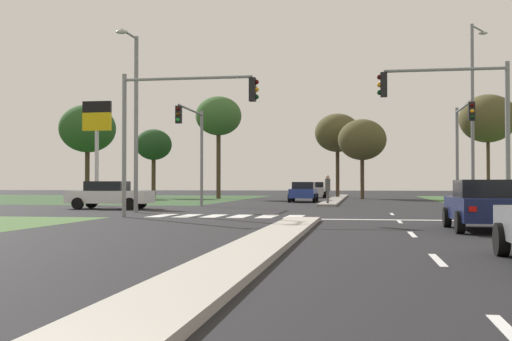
% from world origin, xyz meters
% --- Properties ---
extents(ground_plane, '(200.00, 200.00, 0.00)m').
position_xyz_m(ground_plane, '(0.00, 30.00, 0.00)').
color(ground_plane, black).
extents(grass_verge_far_left, '(35.00, 35.00, 0.01)m').
position_xyz_m(grass_verge_far_left, '(-25.50, 54.50, 0.00)').
color(grass_verge_far_left, '#2D4C28').
rests_on(grass_verge_far_left, ground).
extents(median_island_near, '(1.20, 22.00, 0.14)m').
position_xyz_m(median_island_near, '(0.00, 11.00, 0.07)').
color(median_island_near, '#ADA89E').
rests_on(median_island_near, ground).
extents(median_island_far, '(1.20, 36.00, 0.14)m').
position_xyz_m(median_island_far, '(0.00, 55.00, 0.07)').
color(median_island_far, gray).
rests_on(median_island_far, ground).
extents(lane_dash_second, '(0.14, 2.00, 0.01)m').
position_xyz_m(lane_dash_second, '(3.50, 9.87, 0.01)').
color(lane_dash_second, silver).
rests_on(lane_dash_second, ground).
extents(lane_dash_third, '(0.14, 2.00, 0.01)m').
position_xyz_m(lane_dash_third, '(3.50, 15.87, 0.01)').
color(lane_dash_third, silver).
rests_on(lane_dash_third, ground).
extents(lane_dash_fourth, '(0.14, 2.00, 0.01)m').
position_xyz_m(lane_dash_fourth, '(3.50, 21.87, 0.01)').
color(lane_dash_fourth, silver).
rests_on(lane_dash_fourth, ground).
extents(lane_dash_fifth, '(0.14, 2.00, 0.01)m').
position_xyz_m(lane_dash_fifth, '(3.50, 27.87, 0.01)').
color(lane_dash_fifth, silver).
rests_on(lane_dash_fifth, ground).
extents(stop_bar_near, '(6.40, 0.50, 0.01)m').
position_xyz_m(stop_bar_near, '(3.80, 23.00, 0.01)').
color(stop_bar_near, silver).
rests_on(stop_bar_near, ground).
extents(crosswalk_bar_near, '(0.70, 2.80, 0.01)m').
position_xyz_m(crosswalk_bar_near, '(-6.40, 24.80, 0.01)').
color(crosswalk_bar_near, silver).
rests_on(crosswalk_bar_near, ground).
extents(crosswalk_bar_second, '(0.70, 2.80, 0.01)m').
position_xyz_m(crosswalk_bar_second, '(-5.25, 24.80, 0.01)').
color(crosswalk_bar_second, silver).
rests_on(crosswalk_bar_second, ground).
extents(crosswalk_bar_third, '(0.70, 2.80, 0.01)m').
position_xyz_m(crosswalk_bar_third, '(-4.10, 24.80, 0.01)').
color(crosswalk_bar_third, silver).
rests_on(crosswalk_bar_third, ground).
extents(crosswalk_bar_fourth, '(0.70, 2.80, 0.01)m').
position_xyz_m(crosswalk_bar_fourth, '(-2.95, 24.80, 0.01)').
color(crosswalk_bar_fourth, silver).
rests_on(crosswalk_bar_fourth, ground).
extents(crosswalk_bar_fifth, '(0.70, 2.80, 0.01)m').
position_xyz_m(crosswalk_bar_fifth, '(-1.80, 24.80, 0.01)').
color(crosswalk_bar_fifth, silver).
rests_on(crosswalk_bar_fifth, ground).
extents(crosswalk_bar_sixth, '(0.70, 2.80, 0.01)m').
position_xyz_m(crosswalk_bar_sixth, '(-0.65, 24.80, 0.01)').
color(crosswalk_bar_sixth, silver).
rests_on(crosswalk_bar_sixth, ground).
extents(car_silver_near, '(1.94, 4.25, 1.55)m').
position_xyz_m(car_silver_near, '(-2.34, 62.25, 0.79)').
color(car_silver_near, '#B7B7BC').
rests_on(car_silver_near, ground).
extents(car_white_second, '(4.62, 2.02, 1.52)m').
position_xyz_m(car_white_second, '(-11.57, 31.63, 0.78)').
color(car_white_second, silver).
rests_on(car_white_second, ground).
extents(car_navy_third, '(2.04, 4.32, 1.50)m').
position_xyz_m(car_navy_third, '(5.73, 17.68, 0.77)').
color(car_navy_third, '#161E47').
rests_on(car_navy_third, ground).
extents(car_blue_fifth, '(2.04, 4.17, 1.52)m').
position_xyz_m(car_blue_fifth, '(-2.21, 46.64, 0.78)').
color(car_blue_fifth, navy).
rests_on(car_blue_fifth, ground).
extents(traffic_signal_near_left, '(5.76, 0.32, 5.95)m').
position_xyz_m(traffic_signal_near_left, '(-5.53, 23.40, 4.15)').
color(traffic_signal_near_left, gray).
rests_on(traffic_signal_near_left, ground).
extents(traffic_signal_near_right, '(4.94, 0.32, 6.02)m').
position_xyz_m(traffic_signal_near_right, '(5.87, 23.40, 4.15)').
color(traffic_signal_near_right, gray).
rests_on(traffic_signal_near_right, ground).
extents(traffic_signal_far_right, '(0.32, 5.47, 5.79)m').
position_xyz_m(traffic_signal_far_right, '(7.60, 34.63, 4.03)').
color(traffic_signal_far_right, gray).
rests_on(traffic_signal_far_right, ground).
extents(traffic_signal_far_left, '(0.32, 5.46, 5.89)m').
position_xyz_m(traffic_signal_far_left, '(-7.60, 34.65, 4.09)').
color(traffic_signal_far_left, gray).
rests_on(traffic_signal_far_left, ground).
extents(street_lamp_second, '(0.56, 2.07, 8.50)m').
position_xyz_m(street_lamp_second, '(-8.58, 27.35, 4.77)').
color(street_lamp_second, gray).
rests_on(street_lamp_second, ground).
extents(street_lamp_third, '(1.30, 1.88, 10.79)m').
position_xyz_m(street_lamp_third, '(8.65, 37.39, 5.94)').
color(street_lamp_third, gray).
rests_on(street_lamp_third, ground).
extents(pedestrian_at_median, '(0.34, 0.34, 1.80)m').
position_xyz_m(pedestrian_at_median, '(-0.01, 39.33, 1.24)').
color(pedestrian_at_median, '#4C4C4C').
rests_on(pedestrian_at_median, median_island_far).
extents(fuel_price_totem, '(1.80, 0.24, 6.43)m').
position_xyz_m(fuel_price_totem, '(-13.82, 35.17, 4.71)').
color(fuel_price_totem, silver).
rests_on(fuel_price_totem, ground).
extents(treeline_near, '(5.56, 5.56, 9.21)m').
position_xyz_m(treeline_near, '(-24.66, 58.26, 6.82)').
color(treeline_near, '#423323').
rests_on(treeline_near, ground).
extents(treeline_second, '(3.53, 3.53, 6.70)m').
position_xyz_m(treeline_second, '(-17.91, 58.49, 5.15)').
color(treeline_second, '#423323').
rests_on(treeline_second, ground).
extents(treeline_third, '(4.26, 4.26, 9.49)m').
position_xyz_m(treeline_third, '(-10.96, 56.39, 7.61)').
color(treeline_third, '#423323').
rests_on(treeline_third, ground).
extents(treeline_fourth, '(4.38, 4.38, 8.17)m').
position_xyz_m(treeline_fourth, '(-0.16, 60.80, 6.28)').
color(treeline_fourth, '#423323').
rests_on(treeline_fourth, ground).
extents(treeline_fifth, '(4.34, 4.34, 7.20)m').
position_xyz_m(treeline_fifth, '(2.19, 56.75, 5.33)').
color(treeline_fifth, '#423323').
rests_on(treeline_fifth, ground).
extents(treeline_sixth, '(5.04, 5.04, 9.35)m').
position_xyz_m(treeline_sixth, '(13.26, 57.98, 7.18)').
color(treeline_sixth, '#423323').
rests_on(treeline_sixth, ground).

